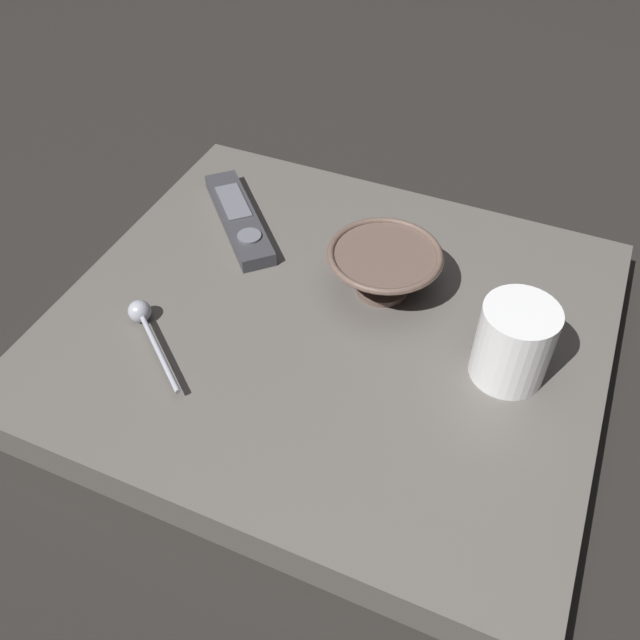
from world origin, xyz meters
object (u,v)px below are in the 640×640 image
coffee_mug (514,342)px  teaspoon (143,319)px  cereal_bowl (384,268)px  tv_remote_near (239,218)px

coffee_mug → teaspoon: bearing=14.1°
cereal_bowl → tv_remote_near: (0.22, -0.04, -0.02)m
teaspoon → tv_remote_near: bearing=-92.3°
teaspoon → tv_remote_near: (-0.01, -0.21, -0.00)m
coffee_mug → tv_remote_near: (0.38, -0.11, -0.04)m
coffee_mug → tv_remote_near: 0.40m
coffee_mug → teaspoon: size_ratio=0.79×
teaspoon → tv_remote_near: teaspoon is taller
cereal_bowl → tv_remote_near: cereal_bowl is taller
coffee_mug → tv_remote_near: bearing=-16.3°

